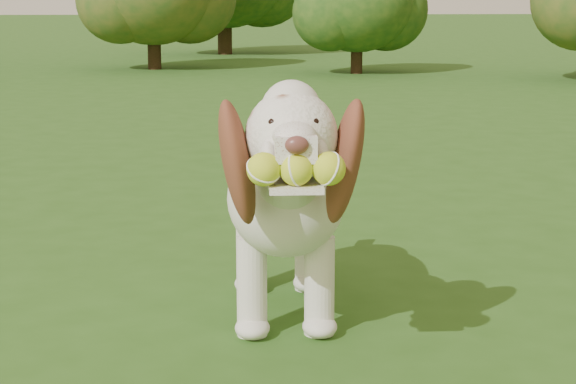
{
  "coord_description": "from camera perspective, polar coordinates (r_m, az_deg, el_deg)",
  "views": [
    {
      "loc": [
        0.02,
        -2.69,
        0.98
      ],
      "look_at": [
        0.19,
        -0.16,
        0.45
      ],
      "focal_mm": 60.0,
      "sensor_mm": 36.0,
      "label": 1
    }
  ],
  "objects": [
    {
      "name": "ground",
      "position": [
        2.86,
        -4.14,
        -8.18
      ],
      "size": [
        80.0,
        80.0,
        0.0
      ],
      "primitive_type": "plane",
      "color": "#284F16",
      "rests_on": "ground"
    },
    {
      "name": "dog",
      "position": [
        2.83,
        -0.27,
        0.14
      ],
      "size": [
        0.41,
        1.16,
        0.76
      ],
      "rotation": [
        0.0,
        0.0,
        -0.01
      ],
      "color": "silver",
      "rests_on": "ground"
    },
    {
      "name": "shrub_c",
      "position": [
        11.77,
        4.13,
        11.08
      ],
      "size": [
        1.37,
        1.37,
        1.42
      ],
      "color": "#382314",
      "rests_on": "ground"
    }
  ]
}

